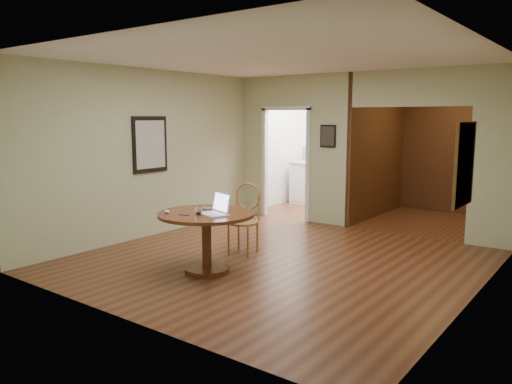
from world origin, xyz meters
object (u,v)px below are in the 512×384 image
Objects in this scene: chair at (245,215)px; closed_laptop at (211,209)px; open_laptop at (217,209)px; dining_table at (206,228)px.

chair is 3.42× the size of closed_laptop.
chair is 2.36× the size of open_laptop.
open_laptop is 0.29m from closed_laptop.
open_laptop reaches higher than chair.
open_laptop is at bearing 3.66° from dining_table.
open_laptop is at bearing -83.33° from chair.
open_laptop is at bearing -62.22° from closed_laptop.
chair is at bearing 126.34° from open_laptop.
closed_laptop reaches higher than dining_table.
chair is at bearing 67.57° from closed_laptop.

